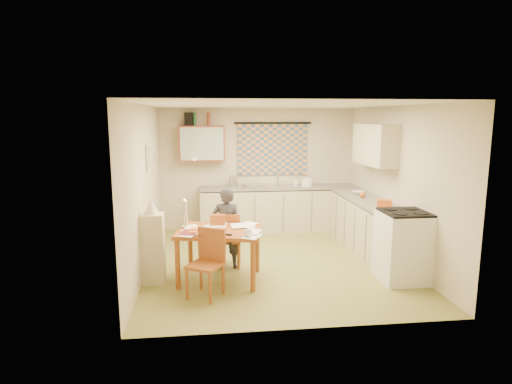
{
  "coord_description": "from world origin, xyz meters",
  "views": [
    {
      "loc": [
        -1.06,
        -6.57,
        2.32
      ],
      "look_at": [
        -0.28,
        0.2,
        1.12
      ],
      "focal_mm": 30.0,
      "sensor_mm": 36.0,
      "label": 1
    }
  ],
  "objects": [
    {
      "name": "candle_holder",
      "position": [
        -1.37,
        -0.51,
        0.84
      ],
      "size": [
        0.07,
        0.07,
        0.18
      ],
      "primitive_type": "cylinder",
      "rotation": [
        0.0,
        0.0,
        -0.19
      ],
      "color": "silver",
      "rests_on": "dining_table"
    },
    {
      "name": "wall_back",
      "position": [
        0.0,
        2.26,
        1.25
      ],
      "size": [
        4.0,
        0.02,
        2.5
      ],
      "primitive_type": "cube",
      "color": "beige",
      "rests_on": "floor"
    },
    {
      "name": "wall_cabinet_glass",
      "position": [
        -1.15,
        1.91,
        1.8
      ],
      "size": [
        0.84,
        0.02,
        0.64
      ],
      "primitive_type": "cube",
      "color": "#99B2A5",
      "rests_on": "wall_back"
    },
    {
      "name": "wall_front",
      "position": [
        0.0,
        -2.26,
        1.25
      ],
      "size": [
        4.0,
        0.02,
        2.5
      ],
      "primitive_type": "cube",
      "color": "beige",
      "rests_on": "floor"
    },
    {
      "name": "wall_right",
      "position": [
        2.01,
        0.0,
        1.25
      ],
      "size": [
        0.02,
        4.5,
        2.5
      ],
      "primitive_type": "cube",
      "color": "beige",
      "rests_on": "floor"
    },
    {
      "name": "curtain_rod",
      "position": [
        0.3,
        2.2,
        2.2
      ],
      "size": [
        1.6,
        0.04,
        0.04
      ],
      "primitive_type": "cylinder",
      "rotation": [
        0.0,
        1.57,
        0.0
      ],
      "color": "black",
      "rests_on": "wall_back"
    },
    {
      "name": "bottle_green",
      "position": [
        -1.29,
        2.08,
        2.28
      ],
      "size": [
        0.09,
        0.09,
        0.26
      ],
      "primitive_type": "cylinder",
      "rotation": [
        0.0,
        0.0,
        -0.28
      ],
      "color": "#195926",
      "rests_on": "wall_cabinet"
    },
    {
      "name": "upper_cabinet_right",
      "position": [
        1.83,
        0.55,
        1.85
      ],
      "size": [
        0.34,
        1.3,
        0.7
      ],
      "primitive_type": "cube",
      "color": "tan",
      "rests_on": "wall_right"
    },
    {
      "name": "dish_rack",
      "position": [
        -0.15,
        1.95,
        0.95
      ],
      "size": [
        0.42,
        0.39,
        0.06
      ],
      "primitive_type": "cube",
      "rotation": [
        0.0,
        0.0,
        0.28
      ],
      "color": "silver",
      "rests_on": "counter_back"
    },
    {
      "name": "mixing_bowl",
      "position": [
        0.98,
        1.95,
        1.0
      ],
      "size": [
        0.29,
        0.29,
        0.16
      ],
      "primitive_type": "cylinder",
      "rotation": [
        0.0,
        0.0,
        -0.26
      ],
      "color": "white",
      "rests_on": "counter_back"
    },
    {
      "name": "stove",
      "position": [
        1.7,
        -0.99,
        0.51
      ],
      "size": [
        0.66,
        0.66,
        1.01
      ],
      "color": "white",
      "rests_on": "floor"
    },
    {
      "name": "person",
      "position": [
        -0.78,
        -0.18,
        0.64
      ],
      "size": [
        0.56,
        0.45,
        1.27
      ],
      "primitive_type": "imported",
      "rotation": [
        0.0,
        0.0,
        2.98
      ],
      "color": "black",
      "rests_on": "floor"
    },
    {
      "name": "papers",
      "position": [
        -0.9,
        -0.7,
        0.76
      ],
      "size": [
        1.17,
        0.99,
        0.02
      ],
      "rotation": [
        0.0,
        0.0,
        -0.19
      ],
      "color": "white",
      "rests_on": "dining_table"
    },
    {
      "name": "counter_back",
      "position": [
        0.44,
        1.95,
        0.45
      ],
      "size": [
        3.3,
        0.62,
        0.92
      ],
      "color": "tan",
      "rests_on": "floor"
    },
    {
      "name": "soap_bottle",
      "position": [
        0.74,
        2.0,
        1.01
      ],
      "size": [
        0.09,
        0.09,
        0.17
      ],
      "primitive_type": "imported",
      "rotation": [
        0.0,
        0.0,
        0.06
      ],
      "color": "white",
      "rests_on": "counter_back"
    },
    {
      "name": "wall_left",
      "position": [
        -2.01,
        0.0,
        1.25
      ],
      "size": [
        0.02,
        4.5,
        2.5
      ],
      "primitive_type": "cube",
      "color": "beige",
      "rests_on": "floor"
    },
    {
      "name": "sink",
      "position": [
        0.4,
        1.95,
        0.88
      ],
      "size": [
        0.61,
        0.52,
        0.1
      ],
      "primitive_type": "cube",
      "rotation": [
        0.0,
        0.0,
        -0.14
      ],
      "color": "silver",
      "rests_on": "counter_back"
    },
    {
      "name": "dining_table",
      "position": [
        -0.91,
        -0.69,
        0.38
      ],
      "size": [
        1.29,
        1.07,
        0.75
      ],
      "rotation": [
        0.0,
        0.0,
        -0.19
      ],
      "color": "brown",
      "rests_on": "floor"
    },
    {
      "name": "wall_cabinet",
      "position": [
        -1.15,
        2.08,
        1.8
      ],
      "size": [
        0.9,
        0.34,
        0.7
      ],
      "primitive_type": "cube",
      "color": "maroon",
      "rests_on": "wall_back"
    },
    {
      "name": "tap",
      "position": [
        0.41,
        2.13,
        1.06
      ],
      "size": [
        0.04,
        0.04,
        0.28
      ],
      "primitive_type": "cylinder",
      "rotation": [
        0.0,
        0.0,
        0.23
      ],
      "color": "silver",
      "rests_on": "counter_back"
    },
    {
      "name": "ceiling",
      "position": [
        0.0,
        0.0,
        2.51
      ],
      "size": [
        4.0,
        4.5,
        0.02
      ],
      "primitive_type": "cube",
      "color": "white",
      "rests_on": "floor"
    },
    {
      "name": "bowl",
      "position": [
        1.7,
        0.92,
        0.95
      ],
      "size": [
        0.22,
        0.22,
        0.05
      ],
      "primitive_type": "imported",
      "rotation": [
        0.0,
        0.0,
        0.01
      ],
      "color": "white",
      "rests_on": "counter_right"
    },
    {
      "name": "letter_rack",
      "position": [
        -0.92,
        -0.44,
        0.83
      ],
      "size": [
        0.23,
        0.11,
        0.16
      ],
      "primitive_type": "cube",
      "rotation": [
        0.0,
        0.0,
        -0.06
      ],
      "color": "brown",
      "rests_on": "dining_table"
    },
    {
      "name": "chair_near",
      "position": [
        -1.1,
        -1.24,
        0.27
      ],
      "size": [
        0.55,
        0.55,
        0.89
      ],
      "rotation": [
        0.0,
        0.0,
        -0.54
      ],
      "color": "brown",
      "rests_on": "floor"
    },
    {
      "name": "candle_flame",
      "position": [
        -1.39,
        -0.56,
        1.16
      ],
      "size": [
        0.02,
        0.02,
        0.02
      ],
      "primitive_type": "sphere",
      "color": "#FFCC66",
      "rests_on": "dining_table"
    },
    {
      "name": "window_blind",
      "position": [
        0.3,
        2.22,
        1.65
      ],
      "size": [
        1.45,
        0.03,
        1.05
      ],
      "primitive_type": "cube",
      "color": "#3C5D7F",
      "rests_on": "wall_back"
    },
    {
      "name": "print_canvas",
      "position": [
        -1.95,
        0.4,
        1.7
      ],
      "size": [
        0.01,
        0.42,
        0.32
      ],
      "primitive_type": "cube",
      "color": "beige",
      "rests_on": "wall_left"
    },
    {
      "name": "chair_far",
      "position": [
        -0.76,
        -0.13,
        0.27
      ],
      "size": [
        0.44,
        0.44,
        0.87
      ],
      "rotation": [
        0.0,
        0.0,
        3.02
      ],
      "color": "brown",
      "rests_on": "floor"
    },
    {
      "name": "lampshade",
      "position": [
        -1.84,
        -0.67,
        1.11
      ],
      "size": [
        0.2,
        0.2,
        0.22
      ],
      "primitive_type": "cone",
      "color": "beige",
      "rests_on": "shelf_stand"
    },
    {
      "name": "bottle_brown",
      "position": [
        -1.01,
        2.08,
        2.28
      ],
      "size": [
        0.07,
        0.07,
        0.26
      ],
      "primitive_type": "cylinder",
      "rotation": [
        0.0,
        0.0,
        0.05
      ],
      "color": "maroon",
      "rests_on": "wall_cabinet"
    },
    {
      "name": "framed_print",
      "position": [
        -1.97,
        0.4,
        1.7
      ],
      "size": [
        0.04,
        0.5,
        0.4
      ],
      "primitive_type": "cube",
      "color": "beige",
      "rests_on": "wall_left"
    },
    {
      "name": "counter_right",
      "position": [
        1.7,
        0.19,
        0.45
      ],
      "size": [
        0.62,
        2.95,
        0.92
      ],
      "color": "tan",
      "rests_on": "floor"
    },
    {
      "name": "kettle",
      "position": [
        -0.54,
        1.95,
        1.04
      ],
      "size": [
        0.2,
        0.2,
        0.24
      ],
      "primitive_type": "cylinder",
      "rotation": [
        0.0,
        0.0,
        0.1
      ],
      "color": "silver",
      "rests_on": "counter_back"
    },
    {
      "name": "orange_bag",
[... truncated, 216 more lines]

